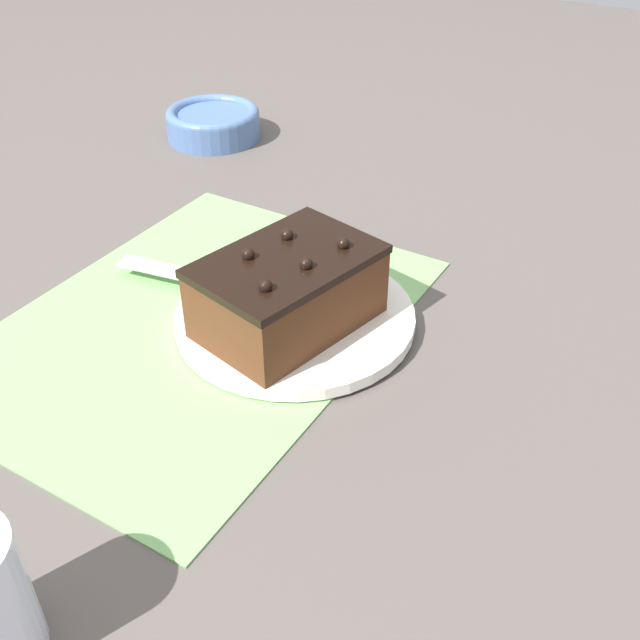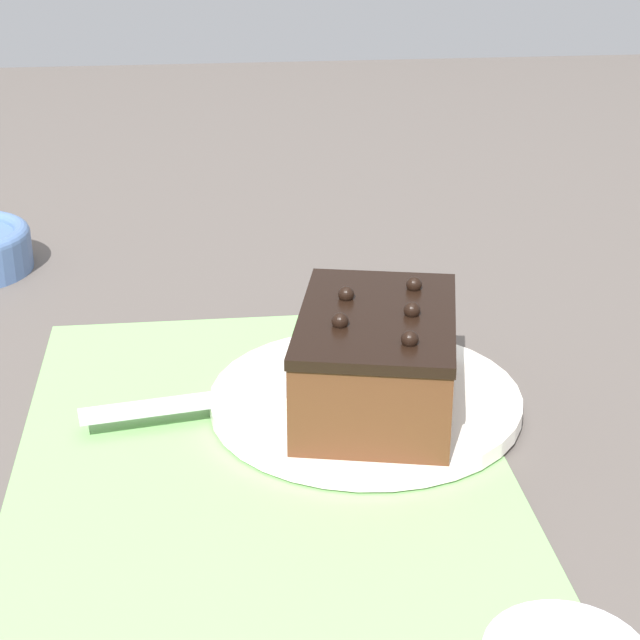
# 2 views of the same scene
# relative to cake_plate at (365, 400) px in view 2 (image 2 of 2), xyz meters

# --- Properties ---
(ground_plane) EXTENTS (3.00, 3.00, 0.00)m
(ground_plane) POSITION_rel_cake_plate_xyz_m (0.05, -0.08, -0.01)
(ground_plane) COLOR #544C47
(placemat_woven) EXTENTS (0.46, 0.34, 0.00)m
(placemat_woven) POSITION_rel_cake_plate_xyz_m (0.05, -0.08, -0.01)
(placemat_woven) COLOR #7AB266
(placemat_woven) RESTS_ON ground_plane
(cake_plate) EXTENTS (0.23, 0.23, 0.01)m
(cake_plate) POSITION_rel_cake_plate_xyz_m (0.00, 0.00, 0.00)
(cake_plate) COLOR white
(cake_plate) RESTS_ON placemat_woven
(chocolate_cake) EXTENTS (0.19, 0.14, 0.08)m
(chocolate_cake) POSITION_rel_cake_plate_xyz_m (0.02, 0.00, 0.04)
(chocolate_cake) COLOR #512D19
(chocolate_cake) RESTS_ON cake_plate
(serving_knife) EXTENTS (0.06, 0.24, 0.01)m
(serving_knife) POSITION_rel_cake_plate_xyz_m (-0.01, -0.05, 0.01)
(serving_knife) COLOR black
(serving_knife) RESTS_ON cake_plate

